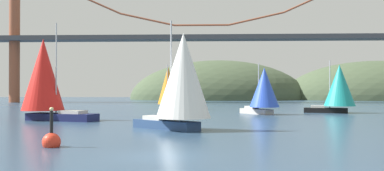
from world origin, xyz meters
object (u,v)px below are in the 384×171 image
at_px(sailboat_red_spinnaker, 45,78).
at_px(sailboat_white_mainsail, 182,78).
at_px(sailboat_orange_sail, 168,87).
at_px(sailboat_teal_sail, 339,87).
at_px(channel_buoy, 51,141).
at_px(sailboat_blue_spinnaker, 264,89).

xyz_separation_m(sailboat_red_spinnaker, sailboat_white_mainsail, (16.31, -11.79, -0.36)).
height_order(sailboat_orange_sail, sailboat_teal_sail, sailboat_teal_sail).
height_order(sailboat_red_spinnaker, sailboat_teal_sail, sailboat_red_spinnaker).
bearing_deg(channel_buoy, sailboat_teal_sail, 54.83).
bearing_deg(sailboat_blue_spinnaker, sailboat_orange_sail, 136.75).
distance_m(sailboat_orange_sail, sailboat_teal_sail, 27.67).
relative_size(sailboat_red_spinnaker, sailboat_orange_sail, 1.42).
distance_m(sailboat_red_spinnaker, sailboat_white_mainsail, 20.13).
xyz_separation_m(sailboat_red_spinnaker, sailboat_teal_sail, (37.48, 17.07, -0.88)).
relative_size(sailboat_blue_spinnaker, sailboat_red_spinnaker, 0.67).
bearing_deg(channel_buoy, sailboat_orange_sail, 87.52).
bearing_deg(sailboat_teal_sail, sailboat_blue_spinnaker, -158.07).
relative_size(sailboat_red_spinnaker, channel_buoy, 4.13).
relative_size(sailboat_white_mainsail, sailboat_orange_sail, 1.23).
height_order(sailboat_blue_spinnaker, sailboat_red_spinnaker, sailboat_red_spinnaker).
bearing_deg(sailboat_blue_spinnaker, sailboat_red_spinnaker, -154.42).
height_order(sailboat_blue_spinnaker, sailboat_teal_sail, sailboat_teal_sail).
distance_m(sailboat_orange_sail, channel_buoy, 49.38).
xyz_separation_m(sailboat_blue_spinnaker, channel_buoy, (-16.75, -35.47, -3.13)).
xyz_separation_m(sailboat_white_mainsail, sailboat_orange_sail, (-4.95, 37.97, -0.58)).
xyz_separation_m(sailboat_orange_sail, sailboat_teal_sail, (26.13, -9.11, 0.05)).
height_order(sailboat_teal_sail, channel_buoy, sailboat_teal_sail).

